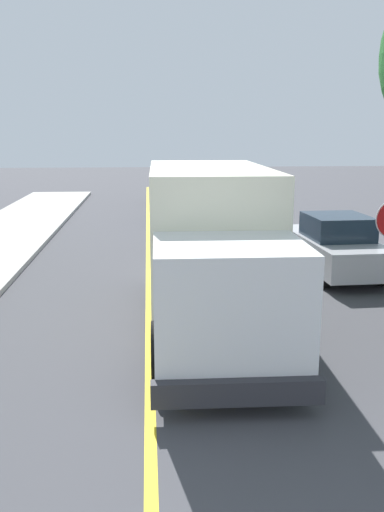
{
  "coord_description": "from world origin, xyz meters",
  "views": [
    {
      "loc": [
        0.03,
        -1.21,
        3.93
      ],
      "look_at": [
        0.91,
        9.79,
        1.4
      ],
      "focal_mm": 38.43,
      "sensor_mm": 36.0,
      "label": 1
    }
  ],
  "objects_px": {
    "parked_car_near": "(211,228)",
    "parked_van_across": "(334,246)",
    "box_truck": "(211,241)",
    "parked_car_far": "(184,189)",
    "parked_car_mid": "(193,204)"
  },
  "relations": [
    {
      "from": "parked_car_near",
      "to": "parked_van_across",
      "type": "distance_m",
      "value": 4.38
    },
    {
      "from": "box_truck",
      "to": "parked_van_across",
      "type": "relative_size",
      "value": 1.61
    },
    {
      "from": "box_truck",
      "to": "parked_van_across",
      "type": "xyz_separation_m",
      "value": [
        3.93,
        3.94,
        -0.97
      ]
    },
    {
      "from": "parked_car_far",
      "to": "parked_car_near",
      "type": "bearing_deg",
      "value": -89.74
    },
    {
      "from": "parked_car_near",
      "to": "box_truck",
      "type": "bearing_deg",
      "value": -96.57
    },
    {
      "from": "parked_car_near",
      "to": "parked_van_across",
      "type": "relative_size",
      "value": 0.99
    },
    {
      "from": "box_truck",
      "to": "parked_car_mid",
      "type": "xyz_separation_m",
      "value": [
        0.69,
        13.18,
        -0.97
      ]
    },
    {
      "from": "box_truck",
      "to": "parked_car_near",
      "type": "xyz_separation_m",
      "value": [
        0.81,
        7.0,
        -0.97
      ]
    },
    {
      "from": "parked_car_near",
      "to": "parked_car_far",
      "type": "distance_m",
      "value": 12.44
    },
    {
      "from": "box_truck",
      "to": "parked_car_near",
      "type": "height_order",
      "value": "box_truck"
    },
    {
      "from": "parked_car_mid",
      "to": "parked_van_across",
      "type": "bearing_deg",
      "value": -70.69
    },
    {
      "from": "box_truck",
      "to": "parked_car_far",
      "type": "relative_size",
      "value": 1.61
    },
    {
      "from": "box_truck",
      "to": "parked_car_mid",
      "type": "height_order",
      "value": "box_truck"
    },
    {
      "from": "box_truck",
      "to": "parked_car_mid",
      "type": "distance_m",
      "value": 13.23
    },
    {
      "from": "parked_car_near",
      "to": "parked_car_far",
      "type": "height_order",
      "value": "same"
    }
  ]
}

